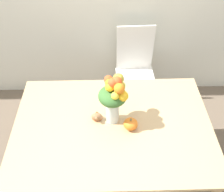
% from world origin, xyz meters
% --- Properties ---
extents(ground_plane, '(12.00, 12.00, 0.00)m').
position_xyz_m(ground_plane, '(0.00, 0.00, 0.00)').
color(ground_plane, brown).
extents(dining_table, '(1.58, 1.10, 0.73)m').
position_xyz_m(dining_table, '(0.00, 0.00, 0.66)').
color(dining_table, tan).
rests_on(dining_table, ground_plane).
extents(flower_vase, '(0.22, 0.24, 0.43)m').
position_xyz_m(flower_vase, '(0.01, 0.06, 0.99)').
color(flower_vase, silver).
rests_on(flower_vase, dining_table).
extents(pumpkin, '(0.11, 0.11, 0.10)m').
position_xyz_m(pumpkin, '(0.14, -0.03, 0.78)').
color(pumpkin, orange).
rests_on(pumpkin, dining_table).
extents(turkey_figurine, '(0.09, 0.12, 0.07)m').
position_xyz_m(turkey_figurine, '(-0.13, 0.07, 0.77)').
color(turkey_figurine, '#936642').
rests_on(turkey_figurine, dining_table).
extents(dining_chair_near_window, '(0.43, 0.43, 1.01)m').
position_xyz_m(dining_chair_near_window, '(0.28, 0.94, 0.51)').
color(dining_chair_near_window, white).
rests_on(dining_chair_near_window, ground_plane).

